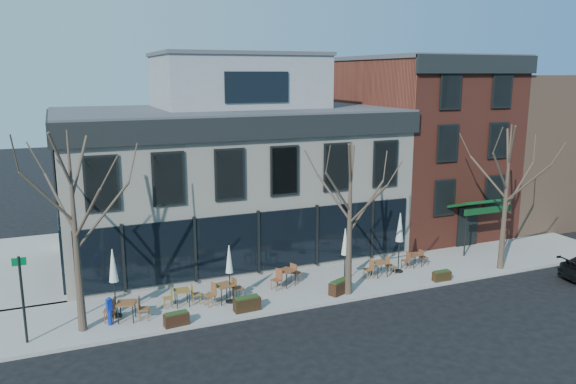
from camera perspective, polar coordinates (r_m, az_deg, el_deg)
name	(u,v)px	position (r m, az deg, el deg)	size (l,w,h in m)	color
ground	(258,278)	(28.67, -3.03, -8.68)	(120.00, 120.00, 0.00)	black
sidewalk_front	(335,282)	(28.01, 4.83, -9.05)	(33.50, 4.70, 0.15)	gray
sidewalk_side	(18,268)	(32.96, -25.71, -6.98)	(4.50, 12.00, 0.15)	gray
corner_building	(229,170)	(32.13, -6.04, 2.26)	(18.39, 10.39, 11.10)	silver
red_brick_building	(420,143)	(37.65, 13.23, 4.83)	(8.20, 11.78, 11.18)	maroon
bg_building	(524,144)	(45.00, 22.87, 4.50)	(12.00, 12.00, 10.00)	#8C664C
tree_corner	(75,230)	(22.87, -20.80, -3.65)	(3.93, 3.98, 7.92)	#382B21
tree_mid	(350,217)	(25.30, 6.32, -2.54)	(3.50, 3.55, 7.04)	#382B21
tree_right	(506,196)	(30.54, 21.29, -0.35)	(3.72, 3.77, 7.48)	#382B21
sign_pole	(22,294)	(23.29, -25.38, -9.38)	(0.50, 0.10, 3.40)	black
call_box	(109,310)	(24.10, -17.69, -11.34)	(0.25, 0.24, 1.21)	#0D28AC
cafe_set_0	(127,309)	(24.34, -16.09, -11.36)	(1.90, 0.95, 0.98)	brown
cafe_set_1	(182,296)	(25.29, -10.71, -10.32)	(1.67, 0.69, 0.88)	brown
cafe_set_2	(224,291)	(25.36, -6.51, -9.96)	(1.95, 0.91, 1.00)	brown
cafe_set_3	(286,276)	(27.02, -0.17, -8.51)	(1.86, 1.16, 0.97)	brown
cafe_set_4	(380,267)	(28.61, 9.29, -7.55)	(1.74, 0.71, 0.92)	brown
cafe_set_5	(415,259)	(30.37, 12.76, -6.62)	(1.60, 0.68, 0.83)	brown
umbrella_0	(113,269)	(24.29, -17.33, -7.51)	(0.47, 0.47, 2.94)	black
umbrella_1	(229,262)	(24.84, -5.99, -7.11)	(0.42, 0.42, 2.63)	black
umbrella_3	(345,245)	(27.02, 5.82, -5.35)	(0.44, 0.44, 2.74)	black
umbrella_4	(400,231)	(28.88, 11.29, -3.87)	(0.50, 0.50, 3.10)	black
planter_0	(176,319)	(23.55, -11.27, -12.53)	(1.03, 0.50, 0.56)	#311B10
planter_1	(247,304)	(24.48, -4.18, -11.24)	(1.16, 0.51, 0.64)	black
planter_2	(340,287)	(26.31, 5.30, -9.55)	(1.24, 0.88, 0.64)	black
planter_3	(442,276)	(28.75, 15.35, -8.19)	(0.92, 0.38, 0.51)	#2F210F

